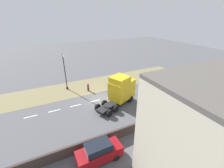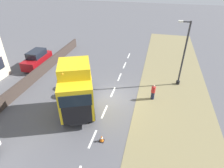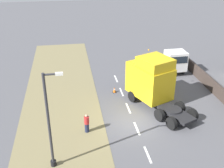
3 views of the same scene
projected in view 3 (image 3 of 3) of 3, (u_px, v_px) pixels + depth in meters
The scene contains 8 objects.
ground_plane at pixel (135, 124), 23.19m from camera, with size 120.00×120.00×0.00m, color #515156.
grass_verge at pixel (61, 131), 22.31m from camera, with size 7.00×44.00×0.01m.
lane_markings at pixel (137, 128), 22.57m from camera, with size 0.16×21.00×0.00m.
lorry_cab at pixel (152, 81), 25.18m from camera, with size 5.11×7.47×4.75m.
flatbed_truck at pixel (174, 61), 32.00m from camera, with size 2.37×5.57×2.71m.
lamp_post at pixel (50, 128), 17.43m from camera, with size 1.31×0.38×6.76m.
pedestrian at pixel (87, 123), 21.84m from camera, with size 0.39×0.39×1.59m.
traffic_cone_lead at pixel (114, 90), 28.04m from camera, with size 0.36×0.36×0.58m.
Camera 3 is at (-5.01, -18.80, 13.18)m, focal length 45.00 mm.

